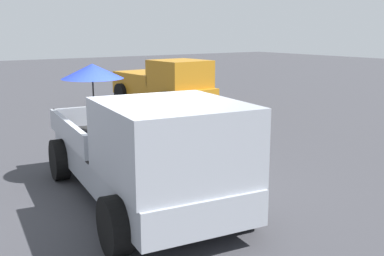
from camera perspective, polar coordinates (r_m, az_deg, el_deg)
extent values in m
plane|color=#38383D|center=(8.14, -6.60, -8.76)|extent=(80.00, 80.00, 0.00)
cylinder|color=black|center=(6.95, 6.22, -8.95)|extent=(0.83, 0.39, 0.80)
cylinder|color=black|center=(6.17, -9.55, -11.86)|extent=(0.83, 0.39, 0.80)
cylinder|color=black|center=(9.92, -4.92, -2.49)|extent=(0.83, 0.39, 0.80)
cylinder|color=black|center=(9.39, -16.08, -3.77)|extent=(0.83, 0.39, 0.80)
cube|color=#9EA3AD|center=(7.96, -6.70, -4.92)|extent=(5.20, 2.46, 0.50)
cube|color=#9EA3AD|center=(6.50, -2.54, -1.50)|extent=(2.33, 2.13, 1.08)
cube|color=#4C606B|center=(5.59, 1.72, -1.65)|extent=(0.29, 1.71, 0.64)
cube|color=black|center=(8.94, -9.33, -1.25)|extent=(3.02, 2.20, 0.06)
cube|color=#9EA3AD|center=(9.20, -3.92, 0.73)|extent=(2.79, 0.48, 0.40)
cube|color=#9EA3AD|center=(8.66, -15.18, -0.38)|extent=(2.79, 0.48, 0.40)
cube|color=#9EA3AD|center=(10.16, -11.72, 1.58)|extent=(0.35, 1.84, 0.40)
ellipsoid|color=#472D19|center=(8.92, -10.74, 0.58)|extent=(0.72, 0.41, 0.52)
sphere|color=#472D19|center=(8.58, -10.26, 2.32)|extent=(0.32, 0.32, 0.28)
cone|color=#472D19|center=(8.58, -9.78, 3.28)|extent=(0.10, 0.10, 0.12)
cone|color=#472D19|center=(8.54, -10.80, 3.20)|extent=(0.10, 0.10, 0.12)
cylinder|color=black|center=(9.05, -12.07, 2.67)|extent=(0.03, 0.03, 1.14)
cone|color=#1E33B7|center=(8.96, -12.26, 6.90)|extent=(1.32, 1.32, 0.28)
cylinder|color=black|center=(17.46, 1.80, 3.80)|extent=(0.77, 0.29, 0.76)
cylinder|color=black|center=(16.34, -3.38, 3.22)|extent=(0.77, 0.29, 0.76)
cylinder|color=black|center=(20.02, -4.00, 4.84)|extent=(0.77, 0.29, 0.76)
cylinder|color=black|center=(19.05, -8.79, 4.36)|extent=(0.77, 0.29, 0.76)
cube|color=#B27219|center=(18.16, -3.73, 4.64)|extent=(4.87, 2.01, 0.50)
cube|color=#B27219|center=(17.09, -1.52, 6.73)|extent=(1.98, 1.88, 1.00)
cube|color=#B27219|center=(18.94, -5.44, 6.29)|extent=(2.78, 1.92, 0.40)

